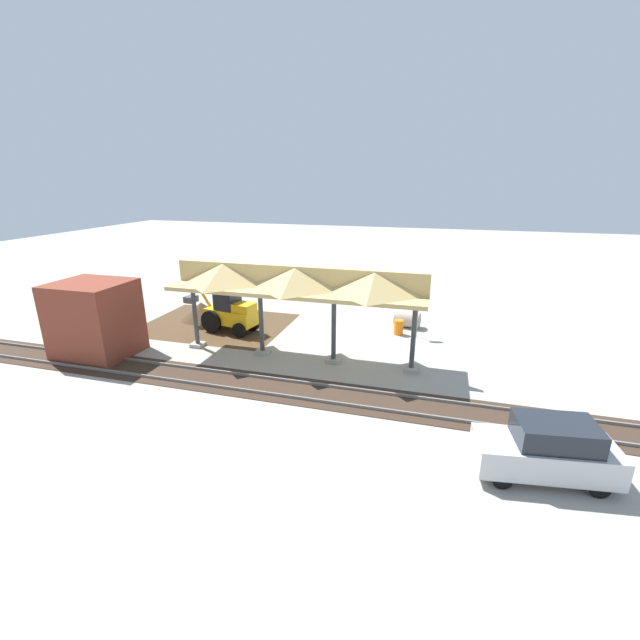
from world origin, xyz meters
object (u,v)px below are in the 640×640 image
at_px(concrete_pipe, 407,319).
at_px(distant_parked_car, 547,450).
at_px(traffic_barrel, 399,327).
at_px(brick_utility_building, 95,319).
at_px(backhoe, 229,311).
at_px(stop_sign, 418,307).

relative_size(concrete_pipe, distant_parked_car, 0.38).
distance_m(concrete_pipe, traffic_barrel, 1.55).
height_order(brick_utility_building, traffic_barrel, brick_utility_building).
bearing_deg(traffic_barrel, backhoe, 12.57).
xyz_separation_m(backhoe, distant_parked_car, (-15.95, 9.66, -0.29)).
bearing_deg(brick_utility_building, traffic_barrel, -153.61).
bearing_deg(concrete_pipe, distant_parked_car, 112.05).
relative_size(brick_utility_building, distant_parked_car, 0.90).
bearing_deg(brick_utility_building, backhoe, -133.66).
xyz_separation_m(concrete_pipe, brick_utility_building, (15.53, 9.02, 1.49)).
relative_size(brick_utility_building, traffic_barrel, 4.41).
xyz_separation_m(concrete_pipe, distant_parked_car, (-5.44, 13.42, 0.48)).
distance_m(backhoe, distant_parked_car, 18.65).
distance_m(backhoe, concrete_pipe, 11.19).
xyz_separation_m(stop_sign, concrete_pipe, (0.69, -1.67, -1.34)).
relative_size(stop_sign, traffic_barrel, 2.83).
bearing_deg(traffic_barrel, brick_utility_building, 26.39).
height_order(stop_sign, concrete_pipe, stop_sign).
relative_size(stop_sign, brick_utility_building, 0.64).
relative_size(stop_sign, distant_parked_car, 0.58).
distance_m(stop_sign, distant_parked_car, 12.70).
distance_m(stop_sign, brick_utility_building, 17.81).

